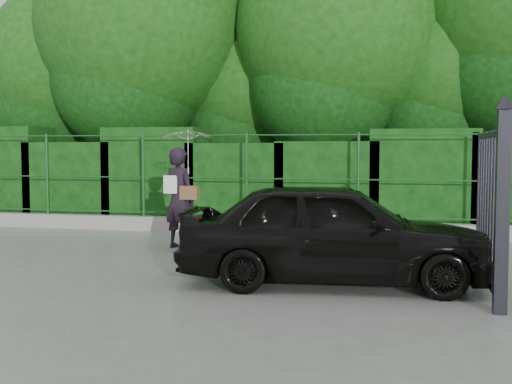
# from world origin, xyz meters

# --- Properties ---
(ground) EXTENTS (80.00, 80.00, 0.00)m
(ground) POSITION_xyz_m (0.00, 0.00, 0.00)
(ground) COLOR gray
(kerb) EXTENTS (14.00, 0.25, 0.30)m
(kerb) POSITION_xyz_m (0.00, 4.50, 0.15)
(kerb) COLOR #9E9E99
(kerb) RESTS_ON ground
(fence) EXTENTS (14.13, 0.06, 1.80)m
(fence) POSITION_xyz_m (0.22, 4.50, 1.20)
(fence) COLOR #1B4D20
(fence) RESTS_ON kerb
(hedge) EXTENTS (14.20, 1.20, 2.29)m
(hedge) POSITION_xyz_m (-0.05, 5.50, 1.04)
(hedge) COLOR black
(hedge) RESTS_ON ground
(trees) EXTENTS (17.10, 6.15, 8.08)m
(trees) POSITION_xyz_m (1.14, 7.74, 4.62)
(trees) COLOR black
(trees) RESTS_ON ground
(gate) EXTENTS (0.22, 2.33, 2.36)m
(gate) POSITION_xyz_m (4.60, -0.72, 1.19)
(gate) COLOR black
(gate) RESTS_ON ground
(woman) EXTENTS (0.98, 0.90, 2.12)m
(woman) POSITION_xyz_m (-0.23, 2.36, 1.36)
(woman) COLOR black
(woman) RESTS_ON ground
(car) EXTENTS (4.16, 1.93, 1.38)m
(car) POSITION_xyz_m (2.70, -0.09, 0.69)
(car) COLOR black
(car) RESTS_ON ground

